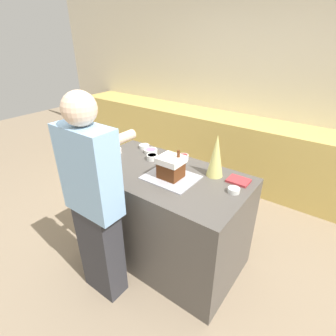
# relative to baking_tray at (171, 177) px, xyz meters

# --- Properties ---
(ground_plane) EXTENTS (12.00, 12.00, 0.00)m
(ground_plane) POSITION_rel_baking_tray_xyz_m (-0.11, 0.03, -0.92)
(ground_plane) COLOR gray
(wall_back) EXTENTS (8.00, 0.05, 2.60)m
(wall_back) POSITION_rel_baking_tray_xyz_m (-0.11, 2.20, 0.38)
(wall_back) COLOR beige
(wall_back) RESTS_ON ground_plane
(back_cabinet_block) EXTENTS (6.00, 0.60, 0.92)m
(back_cabinet_block) POSITION_rel_baking_tray_xyz_m (-0.11, 1.87, -0.46)
(back_cabinet_block) COLOR #DBBC60
(back_cabinet_block) RESTS_ON ground_plane
(kitchen_island) EXTENTS (1.46, 0.80, 0.92)m
(kitchen_island) POSITION_rel_baking_tray_xyz_m (-0.11, 0.03, -0.46)
(kitchen_island) COLOR #514C47
(kitchen_island) RESTS_ON ground_plane
(baking_tray) EXTENTS (0.42, 0.34, 0.01)m
(baking_tray) POSITION_rel_baking_tray_xyz_m (0.00, 0.00, 0.00)
(baking_tray) COLOR #B2B2BC
(baking_tray) RESTS_ON kitchen_island
(gingerbread_house) EXTENTS (0.20, 0.18, 0.24)m
(gingerbread_house) POSITION_rel_baking_tray_xyz_m (0.00, 0.00, 0.10)
(gingerbread_house) COLOR #5B2D14
(gingerbread_house) RESTS_ON baking_tray
(decorative_tree) EXTENTS (0.14, 0.14, 0.36)m
(decorative_tree) POSITION_rel_baking_tray_xyz_m (0.27, 0.25, 0.18)
(decorative_tree) COLOR #DBD675
(decorative_tree) RESTS_ON kitchen_island
(candy_bowl_front_corner) EXTENTS (0.09, 0.09, 0.05)m
(candy_bowl_front_corner) POSITION_rel_baking_tray_xyz_m (-0.11, 0.35, 0.02)
(candy_bowl_front_corner) COLOR silver
(candy_bowl_front_corner) RESTS_ON kitchen_island
(candy_bowl_behind_tray) EXTENTS (0.10, 0.10, 0.05)m
(candy_bowl_behind_tray) POSITION_rel_baking_tray_xyz_m (-0.35, 0.18, 0.02)
(candy_bowl_behind_tray) COLOR white
(candy_bowl_behind_tray) RESTS_ON kitchen_island
(candy_bowl_far_right) EXTENTS (0.11, 0.11, 0.05)m
(candy_bowl_far_right) POSITION_rel_baking_tray_xyz_m (-0.73, 0.08, 0.02)
(candy_bowl_far_right) COLOR white
(candy_bowl_far_right) RESTS_ON kitchen_island
(candy_bowl_beside_tree) EXTENTS (0.13, 0.13, 0.04)m
(candy_bowl_beside_tree) POSITION_rel_baking_tray_xyz_m (-0.46, 0.29, 0.02)
(candy_bowl_beside_tree) COLOR white
(candy_bowl_beside_tree) RESTS_ON kitchen_island
(candy_bowl_center_rear) EXTENTS (0.10, 0.10, 0.04)m
(candy_bowl_center_rear) POSITION_rel_baking_tray_xyz_m (-0.59, 0.34, 0.02)
(candy_bowl_center_rear) COLOR white
(candy_bowl_center_rear) RESTS_ON kitchen_island
(candy_bowl_near_tray_left) EXTENTS (0.09, 0.09, 0.04)m
(candy_bowl_near_tray_left) POSITION_rel_baking_tray_xyz_m (0.51, 0.10, 0.02)
(candy_bowl_near_tray_left) COLOR silver
(candy_bowl_near_tray_left) RESTS_ON kitchen_island
(cookbook) EXTENTS (0.17, 0.13, 0.02)m
(cookbook) POSITION_rel_baking_tray_xyz_m (0.47, 0.27, 0.01)
(cookbook) COLOR #B23338
(cookbook) RESTS_ON kitchen_island
(person) EXTENTS (0.44, 0.55, 1.68)m
(person) POSITION_rel_baking_tray_xyz_m (-0.27, -0.57, -0.05)
(person) COLOR #333338
(person) RESTS_ON ground_plane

